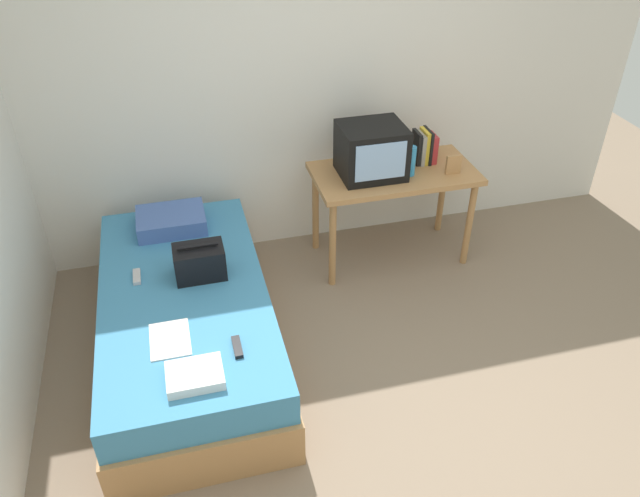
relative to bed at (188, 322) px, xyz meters
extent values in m
plane|color=#84705B|center=(1.04, -0.84, -0.25)|extent=(8.00, 8.00, 0.00)
cube|color=silver|center=(1.04, 1.16, 1.05)|extent=(5.20, 0.10, 2.60)
cube|color=#B27F4C|center=(0.00, 0.00, -0.10)|extent=(1.00, 2.00, 0.29)
cube|color=teal|center=(0.00, 0.00, 0.15)|extent=(0.97, 1.94, 0.21)
cube|color=#B27F4C|center=(1.57, 0.69, 0.46)|extent=(1.16, 0.60, 0.04)
cylinder|color=#B27F4C|center=(1.05, 0.45, 0.10)|extent=(0.05, 0.05, 0.69)
cylinder|color=#B27F4C|center=(2.09, 0.45, 0.10)|extent=(0.05, 0.05, 0.69)
cylinder|color=#B27F4C|center=(1.05, 0.93, 0.10)|extent=(0.05, 0.05, 0.69)
cylinder|color=#B27F4C|center=(2.09, 0.93, 0.10)|extent=(0.05, 0.05, 0.69)
cube|color=black|center=(1.39, 0.69, 0.66)|extent=(0.44, 0.38, 0.36)
cube|color=#8CB2E0|center=(1.39, 0.50, 0.67)|extent=(0.35, 0.01, 0.26)
cylinder|color=#3399DB|center=(1.65, 0.61, 0.59)|extent=(0.07, 0.07, 0.21)
cube|color=black|center=(1.76, 0.77, 0.60)|extent=(0.03, 0.14, 0.24)
cube|color=gray|center=(1.79, 0.77, 0.59)|extent=(0.03, 0.16, 0.23)
cube|color=gold|center=(1.82, 0.77, 0.60)|extent=(0.03, 0.15, 0.24)
cube|color=black|center=(1.84, 0.77, 0.60)|extent=(0.02, 0.17, 0.25)
cube|color=#B72D33|center=(1.88, 0.77, 0.58)|extent=(0.04, 0.15, 0.21)
cube|color=#B27F4C|center=(1.95, 0.55, 0.55)|extent=(0.11, 0.02, 0.14)
cube|color=#4766AD|center=(-0.02, 0.70, 0.31)|extent=(0.45, 0.34, 0.11)
cube|color=black|center=(0.12, 0.11, 0.35)|extent=(0.30, 0.20, 0.20)
cylinder|color=black|center=(0.12, 0.11, 0.47)|extent=(0.24, 0.02, 0.02)
cube|color=white|center=(-0.10, -0.42, 0.26)|extent=(0.21, 0.29, 0.01)
cube|color=black|center=(0.24, -0.57, 0.27)|extent=(0.04, 0.16, 0.02)
cube|color=#B7B7BC|center=(-0.26, 0.18, 0.27)|extent=(0.04, 0.14, 0.02)
cube|color=white|center=(0.01, -0.74, 0.28)|extent=(0.28, 0.22, 0.05)
camera|label=1|loc=(0.07, -2.95, 2.54)|focal=34.59mm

